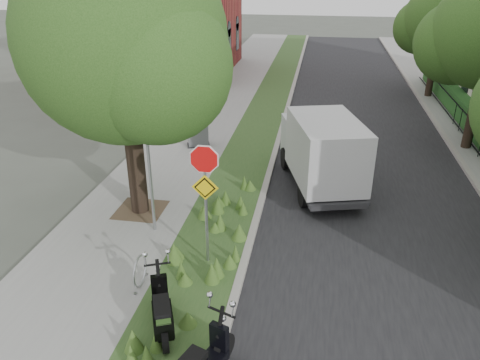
# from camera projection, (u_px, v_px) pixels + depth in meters

# --- Properties ---
(ground) EXTENTS (120.00, 120.00, 0.00)m
(ground) POSITION_uv_depth(u_px,v_px,m) (260.00, 285.00, 11.00)
(ground) COLOR #4C5147
(ground) RESTS_ON ground
(sidewalk_near) EXTENTS (3.50, 60.00, 0.12)m
(sidewalk_near) POSITION_uv_depth(u_px,v_px,m) (194.00, 133.00, 20.54)
(sidewalk_near) COLOR gray
(sidewalk_near) RESTS_ON ground
(verge) EXTENTS (2.00, 60.00, 0.12)m
(verge) POSITION_uv_depth(u_px,v_px,m) (256.00, 136.00, 20.12)
(verge) COLOR #2C4E21
(verge) RESTS_ON ground
(kerb_near) EXTENTS (0.20, 60.00, 0.13)m
(kerb_near) POSITION_uv_depth(u_px,v_px,m) (279.00, 137.00, 19.97)
(kerb_near) COLOR #9E9991
(kerb_near) RESTS_ON ground
(road) EXTENTS (7.00, 60.00, 0.01)m
(road) POSITION_uv_depth(u_px,v_px,m) (363.00, 144.00, 19.45)
(road) COLOR black
(road) RESTS_ON ground
(kerb_far) EXTENTS (0.20, 60.00, 0.13)m
(kerb_far) POSITION_uv_depth(u_px,v_px,m) (452.00, 147.00, 18.89)
(kerb_far) COLOR #9E9991
(kerb_far) RESTS_ON ground
(street_tree_main) EXTENTS (6.21, 5.54, 7.66)m
(street_tree_main) POSITION_uv_depth(u_px,v_px,m) (122.00, 50.00, 12.13)
(street_tree_main) COLOR black
(street_tree_main) RESTS_ON ground
(bare_post) EXTENTS (0.08, 0.08, 4.00)m
(bare_post) POSITION_uv_depth(u_px,v_px,m) (149.00, 164.00, 12.19)
(bare_post) COLOR #A5A8AD
(bare_post) RESTS_ON ground
(bike_hoop) EXTENTS (0.06, 0.78, 0.77)m
(bike_hoop) POSITION_uv_depth(u_px,v_px,m) (140.00, 271.00, 10.67)
(bike_hoop) COLOR #A5A8AD
(bike_hoop) RESTS_ON ground
(sign_assembly) EXTENTS (0.94, 0.08, 3.22)m
(sign_assembly) POSITION_uv_depth(u_px,v_px,m) (205.00, 181.00, 10.74)
(sign_assembly) COLOR #A5A8AD
(sign_assembly) RESTS_ON ground
(fence_far) EXTENTS (0.04, 24.00, 1.00)m
(fence_far) POSITION_uv_depth(u_px,v_px,m) (473.00, 134.00, 18.53)
(fence_far) COLOR black
(fence_far) RESTS_ON ground
(brick_building) EXTENTS (9.40, 10.40, 8.30)m
(brick_building) POSITION_uv_depth(u_px,v_px,m) (160.00, 6.00, 30.28)
(brick_building) COLOR maroon
(brick_building) RESTS_ON ground
(far_tree_c) EXTENTS (4.37, 3.89, 5.93)m
(far_tree_c) POSITION_uv_depth(u_px,v_px,m) (439.00, 23.00, 24.34)
(far_tree_c) COLOR black
(far_tree_c) RESTS_ON ground
(scooter_near) EXTENTS (0.88, 1.75, 0.88)m
(scooter_near) POSITION_uv_depth(u_px,v_px,m) (163.00, 317.00, 9.23)
(scooter_near) COLOR black
(scooter_near) RESTS_ON ground
(box_truck) EXTENTS (3.00, 4.99, 2.12)m
(box_truck) POSITION_uv_depth(u_px,v_px,m) (322.00, 149.00, 15.16)
(box_truck) COLOR #262628
(box_truck) RESTS_ON ground
(utility_cabinet) EXTENTS (1.03, 0.84, 1.19)m
(utility_cabinet) POSITION_uv_depth(u_px,v_px,m) (198.00, 132.00, 18.71)
(utility_cabinet) COLOR #262628
(utility_cabinet) RESTS_ON ground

